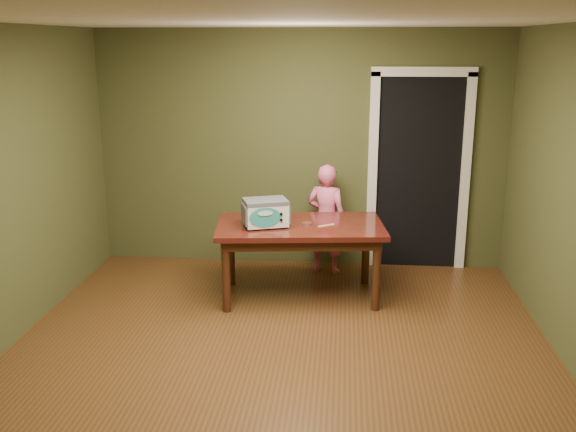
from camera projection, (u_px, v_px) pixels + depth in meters
The scene contains 8 objects.
floor at pixel (277, 367), 5.00m from camera, with size 5.00×5.00×0.00m, color #563418.
room_shell at pixel (276, 150), 4.56m from camera, with size 4.52×5.02×2.61m.
doorway at pixel (416, 169), 7.29m from camera, with size 1.10×0.66×2.25m.
dining_table at pixel (300, 234), 6.22m from camera, with size 1.69×1.07×0.75m.
toy_oven at pixel (266, 212), 6.07m from camera, with size 0.49×0.40×0.26m.
baking_pan at pixel (307, 224), 6.16m from camera, with size 0.10×0.10×0.02m.
spatula at pixel (326, 225), 6.13m from camera, with size 0.18×0.03×0.01m, color #D4C55C.
child at pixel (326, 219), 6.93m from camera, with size 0.44×0.29×1.20m, color pink.
Camera 1 is at (0.49, -4.49, 2.45)m, focal length 40.00 mm.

